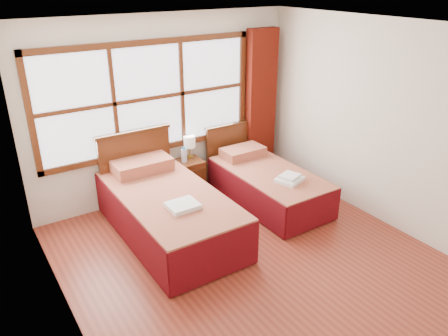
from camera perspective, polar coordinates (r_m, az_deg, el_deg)
floor at (r=5.14m, az=4.50°, el=-12.55°), size 4.50×4.50×0.00m
ceiling at (r=4.15m, az=5.70°, el=17.63°), size 4.50×4.50×0.00m
wall_back at (r=6.30m, az=-7.68°, el=7.67°), size 4.00×0.00×4.00m
wall_left at (r=3.72m, az=-20.29°, el=-5.79°), size 0.00×4.50×4.50m
wall_right at (r=5.86m, az=20.75°, el=5.05°), size 0.00×4.50×4.50m
window at (r=6.11m, az=-9.75°, el=8.98°), size 3.16×0.06×1.56m
curtain at (r=7.03m, az=4.81°, el=8.43°), size 0.50×0.16×2.30m
bed_left at (r=5.57m, az=-7.46°, el=-5.36°), size 1.14×2.21×1.11m
bed_right at (r=6.35m, az=5.53°, el=-1.95°), size 0.95×1.97×0.92m
nightstand at (r=6.54m, az=-4.59°, el=-1.24°), size 0.40×0.40×0.54m
towels_left at (r=5.05m, az=-5.40°, el=-4.90°), size 0.34×0.30×0.05m
towels_right at (r=5.93m, az=8.57°, el=-1.37°), size 0.41×0.39×0.10m
lamp at (r=6.48m, az=-4.54°, el=3.37°), size 0.17×0.17×0.34m
bottle_near at (r=6.36m, az=-5.35°, el=1.63°), size 0.06×0.06×0.23m
bottle_far at (r=6.36m, az=-5.13°, el=1.68°), size 0.06×0.06×0.23m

